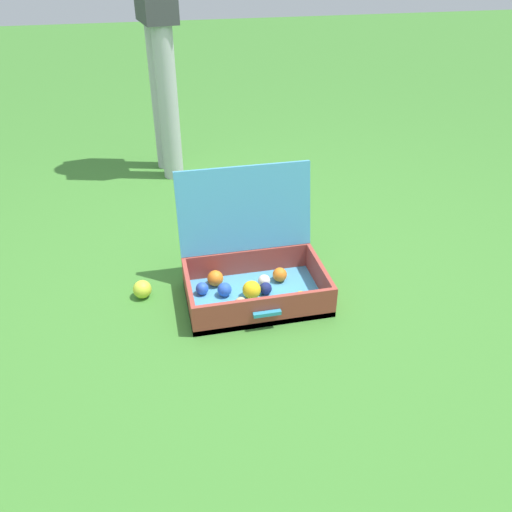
% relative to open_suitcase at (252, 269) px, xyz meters
% --- Properties ---
extents(ground_plane, '(16.00, 16.00, 0.00)m').
position_rel_open_suitcase_xyz_m(ground_plane, '(0.04, -0.08, -0.12)').
color(ground_plane, '#3D7A2D').
extents(open_suitcase, '(0.58, 0.47, 0.50)m').
position_rel_open_suitcase_xyz_m(open_suitcase, '(0.00, 0.00, 0.00)').
color(open_suitcase, '#4799C6').
rests_on(open_suitcase, ground).
extents(stray_ball_on_grass, '(0.08, 0.08, 0.08)m').
position_rel_open_suitcase_xyz_m(stray_ball_on_grass, '(-0.46, 0.06, -0.08)').
color(stray_ball_on_grass, '#CCDB38').
rests_on(stray_ball_on_grass, ground).
extents(bystander_person, '(0.23, 0.34, 1.66)m').
position_rel_open_suitcase_xyz_m(bystander_person, '(-0.23, 1.42, 0.84)').
color(bystander_person, '#B2B2B7').
rests_on(bystander_person, ground).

